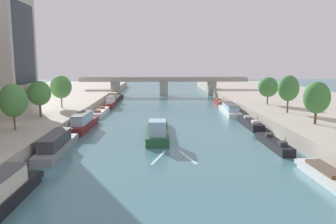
{
  "coord_description": "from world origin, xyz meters",
  "views": [
    {
      "loc": [
        -1.77,
        -17.96,
        11.81
      ],
      "look_at": [
        0.0,
        44.44,
        2.21
      ],
      "focal_mm": 35.54,
      "sensor_mm": 36.0,
      "label": 1
    }
  ],
  "objects_px": {
    "moored_boat_left_midway": "(111,102)",
    "bridge_far": "(164,84)",
    "moored_boat_right_upstream": "(219,102)",
    "tree_right_distant": "(317,98)",
    "tree_left_far": "(13,101)",
    "tree_left_third": "(61,87)",
    "moored_boat_right_gap_after": "(250,123)",
    "moored_boat_left_downstream": "(1,194)",
    "moored_boat_right_downstream": "(274,143)",
    "tree_right_far": "(288,88)",
    "moored_boat_left_gap_after": "(101,112)",
    "moored_boat_right_far": "(333,176)",
    "barge_midriver": "(158,130)",
    "moored_boat_left_far": "(84,122)",
    "moored_boat_left_second": "(116,98)",
    "tree_right_third": "(268,87)",
    "tree_left_distant": "(39,93)",
    "moored_boat_right_lone": "(230,109)",
    "moored_boat_left_lone": "(57,144)"
  },
  "relations": [
    {
      "from": "moored_boat_right_far",
      "to": "moored_boat_right_lone",
      "type": "bearing_deg",
      "value": 90.57
    },
    {
      "from": "tree_right_distant",
      "to": "moored_boat_left_gap_after",
      "type": "bearing_deg",
      "value": 146.55
    },
    {
      "from": "moored_boat_left_gap_after",
      "to": "tree_left_far",
      "type": "bearing_deg",
      "value": -104.34
    },
    {
      "from": "moored_boat_right_downstream",
      "to": "tree_right_far",
      "type": "xyz_separation_m",
      "value": [
        8.14,
        16.37,
        6.26
      ]
    },
    {
      "from": "moored_boat_left_far",
      "to": "moored_boat_left_gap_after",
      "type": "xyz_separation_m",
      "value": [
        0.1,
        16.33,
        -0.68
      ]
    },
    {
      "from": "tree_left_far",
      "to": "tree_left_third",
      "type": "xyz_separation_m",
      "value": [
        -0.03,
        22.81,
        0.13
      ]
    },
    {
      "from": "moored_boat_right_gap_after",
      "to": "tree_right_distant",
      "type": "bearing_deg",
      "value": -52.87
    },
    {
      "from": "moored_boat_left_second",
      "to": "moored_boat_right_far",
      "type": "xyz_separation_m",
      "value": [
        29.57,
        -70.33,
        0.11
      ]
    },
    {
      "from": "tree_left_distant",
      "to": "moored_boat_right_lone",
      "type": "bearing_deg",
      "value": 25.25
    },
    {
      "from": "tree_left_distant",
      "to": "moored_boat_left_far",
      "type": "bearing_deg",
      "value": 1.22
    },
    {
      "from": "tree_left_third",
      "to": "tree_right_distant",
      "type": "distance_m",
      "value": 48.11
    },
    {
      "from": "barge_midriver",
      "to": "tree_left_third",
      "type": "distance_m",
      "value": 26.82
    },
    {
      "from": "moored_boat_left_gap_after",
      "to": "moored_boat_right_far",
      "type": "distance_m",
      "value": 52.76
    },
    {
      "from": "tree_right_distant",
      "to": "moored_boat_right_lone",
      "type": "bearing_deg",
      "value": 107.05
    },
    {
      "from": "moored_boat_left_gap_after",
      "to": "barge_midriver",
      "type": "bearing_deg",
      "value": -59.73
    },
    {
      "from": "moored_boat_right_far",
      "to": "tree_left_third",
      "type": "distance_m",
      "value": 53.74
    },
    {
      "from": "moored_boat_left_midway",
      "to": "tree_left_far",
      "type": "relative_size",
      "value": 1.68
    },
    {
      "from": "tree_right_distant",
      "to": "tree_right_far",
      "type": "height_order",
      "value": "tree_right_far"
    },
    {
      "from": "barge_midriver",
      "to": "tree_right_third",
      "type": "height_order",
      "value": "tree_right_third"
    },
    {
      "from": "barge_midriver",
      "to": "tree_right_third",
      "type": "distance_m",
      "value": 32.54
    },
    {
      "from": "tree_left_distant",
      "to": "tree_left_third",
      "type": "bearing_deg",
      "value": 88.56
    },
    {
      "from": "moored_boat_right_upstream",
      "to": "tree_right_distant",
      "type": "height_order",
      "value": "tree_right_distant"
    },
    {
      "from": "moored_boat_left_far",
      "to": "tree_left_distant",
      "type": "bearing_deg",
      "value": -178.78
    },
    {
      "from": "moored_boat_left_second",
      "to": "tree_right_third",
      "type": "xyz_separation_m",
      "value": [
        37.12,
        -27.64,
        5.29
      ]
    },
    {
      "from": "moored_boat_left_far",
      "to": "tree_left_distant",
      "type": "distance_m",
      "value": 8.9
    },
    {
      "from": "moored_boat_right_downstream",
      "to": "tree_right_distant",
      "type": "bearing_deg",
      "value": 32.03
    },
    {
      "from": "moored_boat_left_gap_after",
      "to": "tree_left_third",
      "type": "distance_m",
      "value": 10.45
    },
    {
      "from": "barge_midriver",
      "to": "tree_right_distant",
      "type": "xyz_separation_m",
      "value": [
        24.07,
        -2.43,
        5.32
      ]
    },
    {
      "from": "moored_boat_left_lone",
      "to": "moored_boat_left_gap_after",
      "type": "distance_m",
      "value": 31.34
    },
    {
      "from": "tree_right_far",
      "to": "moored_boat_right_upstream",
      "type": "bearing_deg",
      "value": 104.2
    },
    {
      "from": "moored_boat_right_far",
      "to": "tree_right_third",
      "type": "xyz_separation_m",
      "value": [
        7.55,
        42.7,
        5.18
      ]
    },
    {
      "from": "moored_boat_left_gap_after",
      "to": "tree_left_far",
      "type": "height_order",
      "value": "tree_left_far"
    },
    {
      "from": "moored_boat_left_downstream",
      "to": "moored_boat_right_gap_after",
      "type": "height_order",
      "value": "moored_boat_left_downstream"
    },
    {
      "from": "moored_boat_left_downstream",
      "to": "tree_right_far",
      "type": "xyz_separation_m",
      "value": [
        36.76,
        34.74,
        5.66
      ]
    },
    {
      "from": "moored_boat_left_downstream",
      "to": "tree_left_distant",
      "type": "bearing_deg",
      "value": 103.64
    },
    {
      "from": "barge_midriver",
      "to": "tree_left_third",
      "type": "relative_size",
      "value": 2.67
    },
    {
      "from": "tree_right_far",
      "to": "moored_boat_right_lone",
      "type": "bearing_deg",
      "value": 119.54
    },
    {
      "from": "tree_right_far",
      "to": "moored_boat_left_gap_after",
      "type": "bearing_deg",
      "value": 160.6
    },
    {
      "from": "bridge_far",
      "to": "moored_boat_right_downstream",
      "type": "bearing_deg",
      "value": -78.74
    },
    {
      "from": "moored_boat_right_gap_after",
      "to": "bridge_far",
      "type": "bearing_deg",
      "value": 104.79
    },
    {
      "from": "barge_midriver",
      "to": "moored_boat_left_downstream",
      "type": "xyz_separation_m",
      "value": [
        -12.59,
        -25.84,
        0.16
      ]
    },
    {
      "from": "moored_boat_left_midway",
      "to": "bridge_far",
      "type": "height_order",
      "value": "bridge_far"
    },
    {
      "from": "tree_left_far",
      "to": "barge_midriver",
      "type": "bearing_deg",
      "value": 15.98
    },
    {
      "from": "moored_boat_left_second",
      "to": "moored_boat_left_midway",
      "type": "bearing_deg",
      "value": -87.88
    },
    {
      "from": "tree_left_third",
      "to": "tree_right_third",
      "type": "height_order",
      "value": "tree_left_third"
    },
    {
      "from": "barge_midriver",
      "to": "moored_boat_left_downstream",
      "type": "bearing_deg",
      "value": -115.98
    },
    {
      "from": "tree_right_distant",
      "to": "tree_right_third",
      "type": "bearing_deg",
      "value": 89.28
    },
    {
      "from": "moored_boat_left_gap_after",
      "to": "moored_boat_right_upstream",
      "type": "height_order",
      "value": "moored_boat_right_upstream"
    },
    {
      "from": "moored_boat_right_lone",
      "to": "tree_left_distant",
      "type": "xyz_separation_m",
      "value": [
        -36.55,
        -17.23,
        5.38
      ]
    },
    {
      "from": "bridge_far",
      "to": "moored_boat_left_far",
      "type": "bearing_deg",
      "value": -104.45
    }
  ]
}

